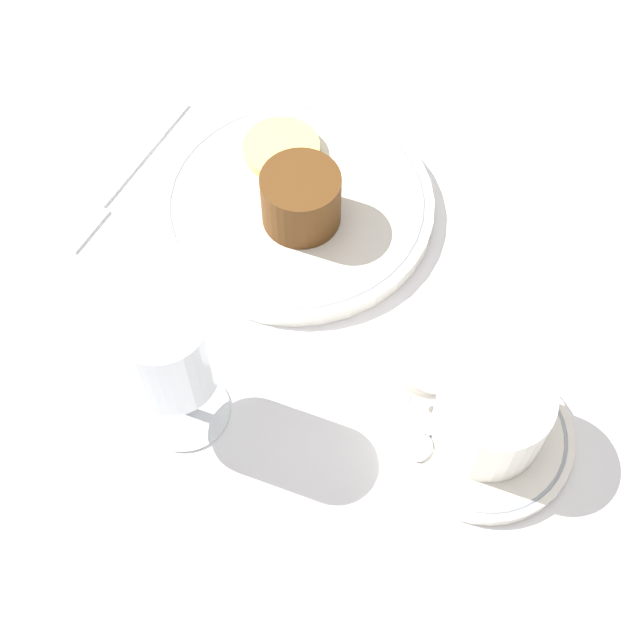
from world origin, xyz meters
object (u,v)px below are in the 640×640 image
dinner_plate (298,205)px  dessert_cake (301,199)px  fork (114,188)px  coffee_cup (491,413)px  wine_glass (169,356)px

dinner_plate → dessert_cake: size_ratio=3.55×
fork → coffee_cup: bearing=165.3°
coffee_cup → wine_glass: wine_glass is taller
dessert_cake → wine_glass: bearing=86.5°
wine_glass → dessert_cake: size_ratio=2.01×
coffee_cup → wine_glass: 0.22m
coffee_cup → fork: coffee_cup is taller
dinner_plate → fork: size_ratio=1.24×
dinner_plate → wine_glass: bearing=89.6°
wine_glass → dessert_cake: wine_glass is taller
fork → dessert_cake: 0.17m
dinner_plate → dessert_cake: 0.04m
wine_glass → fork: bearing=-46.5°
dinner_plate → coffee_cup: (-0.21, 0.14, 0.03)m
coffee_cup → fork: size_ratio=0.57×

